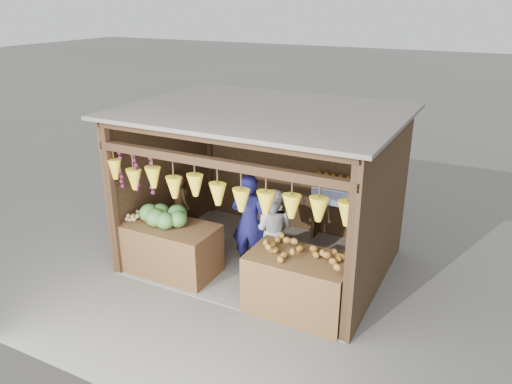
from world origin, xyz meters
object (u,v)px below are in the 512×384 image
at_px(counter_right, 299,284).
at_px(man_standing, 249,222).
at_px(counter_left, 170,248).
at_px(vendor_seated, 179,199).
at_px(woman_standing, 273,229).

height_order(counter_right, man_standing, man_standing).
bearing_deg(counter_right, counter_left, 177.94).
bearing_deg(vendor_seated, man_standing, -171.76).
xyz_separation_m(counter_right, man_standing, (-1.23, 0.81, 0.39)).
distance_m(woman_standing, vendor_seated, 2.07).
bearing_deg(woman_standing, vendor_seated, -10.93).
bearing_deg(man_standing, counter_right, 137.23).
height_order(counter_left, vendor_seated, vendor_seated).
xyz_separation_m(man_standing, woman_standing, (0.36, 0.17, -0.12)).
distance_m(counter_right, woman_standing, 1.34).
relative_size(counter_left, counter_right, 1.08).
xyz_separation_m(counter_left, man_standing, (1.10, 0.72, 0.41)).
xyz_separation_m(counter_left, woman_standing, (1.46, 0.89, 0.29)).
xyz_separation_m(counter_left, vendor_seated, (-0.60, 1.13, 0.37)).
distance_m(counter_right, man_standing, 1.53).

